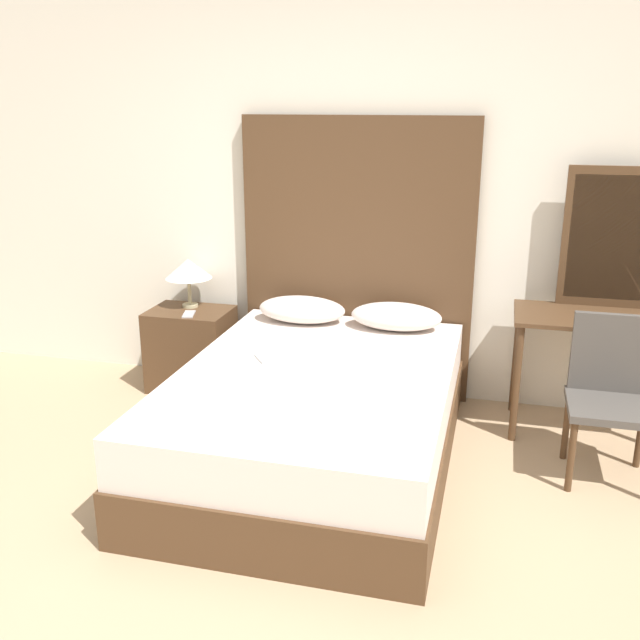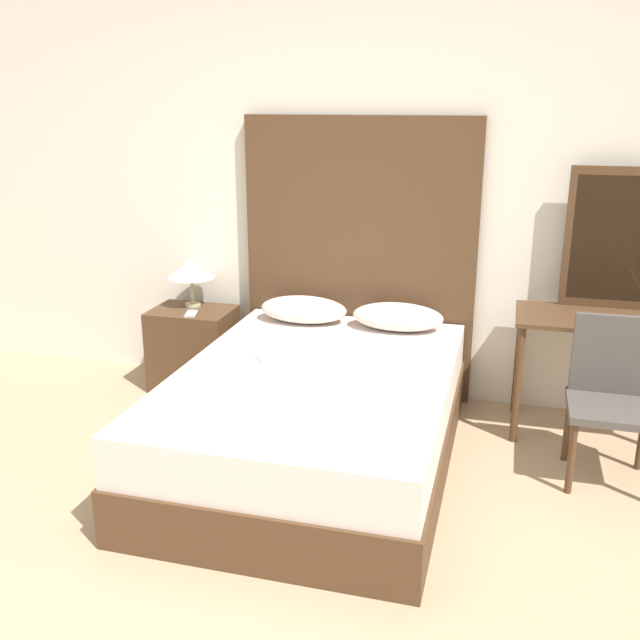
% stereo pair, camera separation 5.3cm
% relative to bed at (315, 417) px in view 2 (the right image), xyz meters
% --- Properties ---
extents(ground_plane, '(16.00, 16.00, 0.00)m').
position_rel_bed_xyz_m(ground_plane, '(-0.11, -1.24, -0.27)').
color(ground_plane, tan).
extents(wall_back, '(10.00, 0.06, 2.70)m').
position_rel_bed_xyz_m(wall_back, '(-0.11, 1.13, 1.08)').
color(wall_back, silver).
rests_on(wall_back, ground_plane).
extents(bed, '(1.44, 2.07, 0.54)m').
position_rel_bed_xyz_m(bed, '(0.00, 0.00, 0.00)').
color(bed, '#4C331E').
rests_on(bed, ground_plane).
extents(headboard, '(1.52, 0.05, 1.83)m').
position_rel_bed_xyz_m(headboard, '(0.00, 1.06, 0.65)').
color(headboard, '#4C331E').
rests_on(headboard, ground_plane).
extents(pillow_left, '(0.57, 0.32, 0.16)m').
position_rel_bed_xyz_m(pillow_left, '(-0.31, 0.82, 0.35)').
color(pillow_left, silver).
rests_on(pillow_left, bed).
extents(pillow_right, '(0.57, 0.32, 0.16)m').
position_rel_bed_xyz_m(pillow_right, '(0.31, 0.82, 0.35)').
color(pillow_right, silver).
rests_on(pillow_right, bed).
extents(phone_on_bed, '(0.15, 0.16, 0.01)m').
position_rel_bed_xyz_m(phone_on_bed, '(-0.32, 0.09, 0.28)').
color(phone_on_bed, '#B7B7BC').
rests_on(phone_on_bed, bed).
extents(nightstand, '(0.54, 0.40, 0.56)m').
position_rel_bed_xyz_m(nightstand, '(-1.10, 0.82, 0.01)').
color(nightstand, '#4C331E').
rests_on(nightstand, ground_plane).
extents(table_lamp, '(0.32, 0.32, 0.33)m').
position_rel_bed_xyz_m(table_lamp, '(-1.13, 0.91, 0.55)').
color(table_lamp, tan).
rests_on(table_lamp, nightstand).
extents(phone_on_nightstand, '(0.11, 0.16, 0.01)m').
position_rel_bed_xyz_m(phone_on_nightstand, '(-1.06, 0.72, 0.29)').
color(phone_on_nightstand, '#B7B7BC').
rests_on(phone_on_nightstand, nightstand).
extents(vanity_desk, '(1.02, 0.51, 0.73)m').
position_rel_bed_xyz_m(vanity_desk, '(1.52, 0.77, 0.34)').
color(vanity_desk, '#4C331E').
rests_on(vanity_desk, ground_plane).
extents(vanity_mirror, '(0.54, 0.03, 0.83)m').
position_rel_bed_xyz_m(vanity_mirror, '(1.52, 1.00, 0.88)').
color(vanity_mirror, '#4C331E').
rests_on(vanity_mirror, vanity_desk).
extents(chair, '(0.44, 0.42, 0.85)m').
position_rel_bed_xyz_m(chair, '(1.52, 0.29, 0.21)').
color(chair, '#4C4742').
rests_on(chair, ground_plane).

